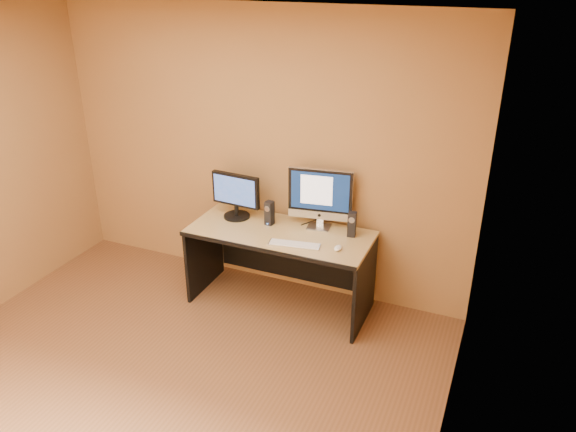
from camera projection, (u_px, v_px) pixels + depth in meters
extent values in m
plane|color=brown|center=(142.00, 408.00, 4.01)|extent=(4.00, 4.00, 0.00)
plane|color=white|center=(87.00, 26.00, 2.92)|extent=(4.00, 4.00, 0.00)
cube|color=silver|center=(294.00, 244.00, 4.67)|extent=(0.44, 0.19, 0.02)
ellipsoid|color=white|center=(338.00, 248.00, 4.60)|extent=(0.06, 0.10, 0.04)
cylinder|color=black|center=(318.00, 225.00, 5.02)|extent=(0.06, 0.22, 0.01)
cylinder|color=black|center=(309.00, 222.00, 5.07)|extent=(0.10, 0.16, 0.01)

